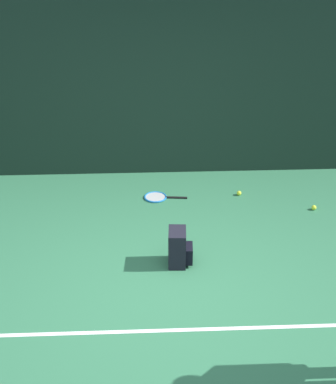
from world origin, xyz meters
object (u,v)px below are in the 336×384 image
(tennis_racket, at_px, (157,197))
(tennis_ball_near_player, at_px, (314,208))
(tennis_ball_mid_court, at_px, (239,193))
(backpack, at_px, (179,248))

(tennis_racket, distance_m, tennis_ball_near_player, 2.16)
(tennis_ball_near_player, bearing_deg, tennis_ball_mid_court, 154.11)
(tennis_ball_near_player, bearing_deg, backpack, -148.42)
(tennis_racket, bearing_deg, tennis_ball_mid_court, -172.89)
(tennis_racket, relative_size, tennis_ball_near_player, 9.50)
(tennis_racket, distance_m, backpack, 1.64)
(backpack, xyz_separation_m, tennis_ball_near_player, (1.92, 1.18, -0.18))
(tennis_ball_near_player, bearing_deg, tennis_racket, 168.36)
(backpack, height_order, tennis_ball_near_player, backpack)
(tennis_ball_near_player, relative_size, tennis_ball_mid_court, 1.00)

